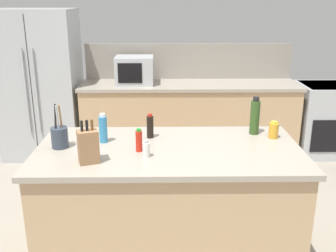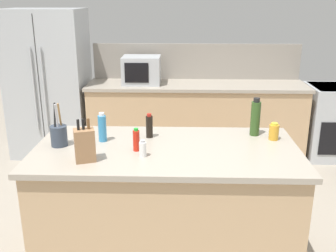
% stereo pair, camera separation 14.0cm
% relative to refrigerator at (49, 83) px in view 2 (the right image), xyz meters
% --- Properties ---
extents(back_counter_run, '(2.74, 0.66, 0.94)m').
position_rel_refrigerator_xyz_m(back_counter_run, '(1.88, -0.05, -0.45)').
color(back_counter_run, tan).
rests_on(back_counter_run, ground_plane).
extents(wall_backsplash, '(2.70, 0.03, 0.46)m').
position_rel_refrigerator_xyz_m(wall_backsplash, '(1.88, 0.27, 0.25)').
color(wall_backsplash, gray).
rests_on(wall_backsplash, back_counter_run).
extents(kitchen_island, '(1.91, 0.96, 0.94)m').
position_rel_refrigerator_xyz_m(kitchen_island, '(1.58, -2.25, -0.45)').
color(kitchen_island, tan).
rests_on(kitchen_island, ground_plane).
extents(refrigerator, '(0.95, 0.75, 1.84)m').
position_rel_refrigerator_xyz_m(refrigerator, '(0.00, 0.00, 0.00)').
color(refrigerator, '#ADB2B7').
rests_on(refrigerator, ground_plane).
extents(range_oven, '(0.76, 0.65, 0.92)m').
position_rel_refrigerator_xyz_m(range_oven, '(3.67, -0.05, -0.45)').
color(range_oven, '#ADB2B7').
rests_on(range_oven, ground_plane).
extents(microwave, '(0.46, 0.39, 0.34)m').
position_rel_refrigerator_xyz_m(microwave, '(1.19, -0.05, 0.19)').
color(microwave, '#ADB2B7').
rests_on(microwave, back_counter_run).
extents(knife_block, '(0.16, 0.14, 0.29)m').
position_rel_refrigerator_xyz_m(knife_block, '(1.05, -2.50, 0.13)').
color(knife_block, '#936B47').
rests_on(knife_block, kitchen_island).
extents(utensil_crock, '(0.12, 0.12, 0.32)m').
position_rel_refrigerator_xyz_m(utensil_crock, '(0.80, -2.23, 0.10)').
color(utensil_crock, '#333D4C').
rests_on(utensil_crock, kitchen_island).
extents(dish_soap_bottle, '(0.06, 0.06, 0.22)m').
position_rel_refrigerator_xyz_m(dish_soap_bottle, '(1.10, -2.13, 0.12)').
color(dish_soap_bottle, '#3384BC').
rests_on(dish_soap_bottle, kitchen_island).
extents(honey_jar, '(0.07, 0.07, 0.13)m').
position_rel_refrigerator_xyz_m(honey_jar, '(2.39, -2.05, 0.08)').
color(honey_jar, gold).
rests_on(honey_jar, kitchen_island).
extents(hot_sauce_bottle, '(0.05, 0.05, 0.17)m').
position_rel_refrigerator_xyz_m(hot_sauce_bottle, '(1.37, -2.31, 0.10)').
color(hot_sauce_bottle, red).
rests_on(hot_sauce_bottle, kitchen_island).
extents(olive_oil_bottle, '(0.07, 0.07, 0.30)m').
position_rel_refrigerator_xyz_m(olive_oil_bottle, '(2.26, -1.95, 0.16)').
color(olive_oil_bottle, '#2D4C1E').
rests_on(olive_oil_bottle, kitchen_island).
extents(soy_sauce_bottle, '(0.05, 0.05, 0.19)m').
position_rel_refrigerator_xyz_m(soy_sauce_bottle, '(1.44, -2.03, 0.11)').
color(soy_sauce_bottle, black).
rests_on(soy_sauce_bottle, kitchen_island).
extents(salt_shaker, '(0.05, 0.05, 0.12)m').
position_rel_refrigerator_xyz_m(salt_shaker, '(1.43, -2.42, 0.07)').
color(salt_shaker, silver).
rests_on(salt_shaker, kitchen_island).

